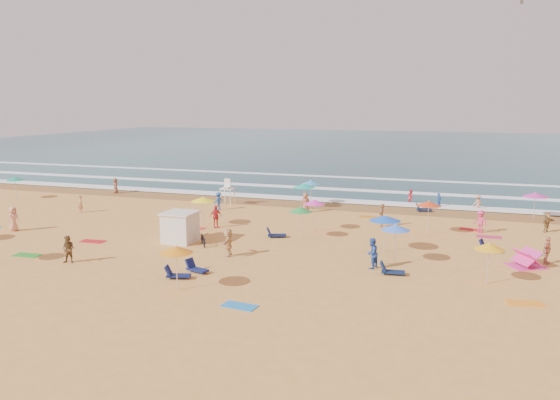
% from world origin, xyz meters
% --- Properties ---
extents(ground, '(220.00, 220.00, 0.00)m').
position_xyz_m(ground, '(0.00, 0.00, 0.00)').
color(ground, gold).
rests_on(ground, ground).
extents(ocean, '(220.00, 140.00, 0.18)m').
position_xyz_m(ocean, '(0.00, 84.00, 0.00)').
color(ocean, '#0C4756').
rests_on(ocean, ground).
extents(wet_sand, '(220.00, 220.00, 0.00)m').
position_xyz_m(wet_sand, '(0.00, 12.50, 0.01)').
color(wet_sand, olive).
rests_on(wet_sand, ground).
extents(surf_foam, '(200.00, 18.70, 0.05)m').
position_xyz_m(surf_foam, '(0.00, 21.32, 0.10)').
color(surf_foam, white).
rests_on(surf_foam, ground).
extents(cabana, '(2.00, 2.00, 2.00)m').
position_xyz_m(cabana, '(-6.60, -3.97, 1.00)').
color(cabana, silver).
rests_on(cabana, ground).
extents(cabana_roof, '(2.20, 2.20, 0.12)m').
position_xyz_m(cabana_roof, '(-6.60, -3.97, 2.06)').
color(cabana_roof, silver).
rests_on(cabana_roof, cabana).
extents(bicycle, '(1.51, 1.83, 0.94)m').
position_xyz_m(bicycle, '(-4.70, -4.27, 0.47)').
color(bicycle, black).
rests_on(bicycle, ground).
extents(lifeguard_stand, '(1.20, 1.20, 2.10)m').
position_xyz_m(lifeguard_stand, '(-9.26, 9.99, 1.05)').
color(lifeguard_stand, white).
rests_on(lifeguard_stand, ground).
extents(beach_umbrellas, '(61.04, 27.21, 0.69)m').
position_xyz_m(beach_umbrellas, '(2.24, 1.70, 2.18)').
color(beach_umbrellas, '#13A179').
rests_on(beach_umbrellas, ground).
extents(loungers, '(51.25, 25.92, 0.34)m').
position_xyz_m(loungers, '(2.45, -3.13, 0.17)').
color(loungers, '#0F1D4F').
rests_on(loungers, ground).
extents(towels, '(32.24, 23.43, 0.03)m').
position_xyz_m(towels, '(2.28, -2.21, 0.01)').
color(towels, red).
rests_on(towels, ground).
extents(beachgoers, '(42.37, 27.98, 2.10)m').
position_xyz_m(beachgoers, '(0.63, 3.11, 0.81)').
color(beachgoers, '#E29876').
rests_on(beachgoers, ground).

